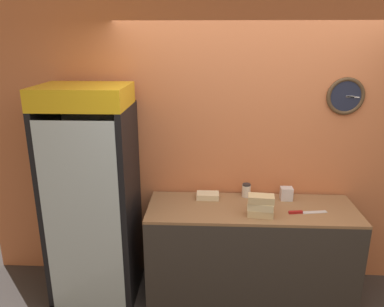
{
  "coord_description": "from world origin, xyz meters",
  "views": [
    {
      "loc": [
        -0.4,
        -2.2,
        2.37
      ],
      "look_at": [
        -0.54,
        0.95,
        1.38
      ],
      "focal_mm": 35.0,
      "sensor_mm": 36.0,
      "label": 1
    }
  ],
  "objects_px": {
    "napkin_dispenser": "(286,194)",
    "sandwich_stack_middle": "(261,206)",
    "sandwich_stack_top": "(261,199)",
    "chefs_knife": "(302,212)",
    "condiment_jar": "(246,190)",
    "beverage_cooler": "(93,184)",
    "sandwich_flat_left": "(208,196)",
    "sandwich_stack_bottom": "(260,212)"
  },
  "relations": [
    {
      "from": "napkin_dispenser",
      "to": "sandwich_stack_middle",
      "type": "bearing_deg",
      "value": -129.46
    },
    {
      "from": "sandwich_stack_top",
      "to": "chefs_knife",
      "type": "relative_size",
      "value": 0.67
    },
    {
      "from": "sandwich_stack_top",
      "to": "condiment_jar",
      "type": "relative_size",
      "value": 1.8
    },
    {
      "from": "chefs_knife",
      "to": "napkin_dispenser",
      "type": "bearing_deg",
      "value": 107.55
    },
    {
      "from": "beverage_cooler",
      "to": "sandwich_stack_top",
      "type": "distance_m",
      "value": 1.5
    },
    {
      "from": "condiment_jar",
      "to": "napkin_dispenser",
      "type": "distance_m",
      "value": 0.37
    },
    {
      "from": "beverage_cooler",
      "to": "chefs_knife",
      "type": "bearing_deg",
      "value": -3.97
    },
    {
      "from": "sandwich_flat_left",
      "to": "napkin_dispenser",
      "type": "distance_m",
      "value": 0.73
    },
    {
      "from": "beverage_cooler",
      "to": "sandwich_stack_middle",
      "type": "distance_m",
      "value": 1.5
    },
    {
      "from": "sandwich_flat_left",
      "to": "napkin_dispenser",
      "type": "relative_size",
      "value": 1.75
    },
    {
      "from": "beverage_cooler",
      "to": "condiment_jar",
      "type": "distance_m",
      "value": 1.43
    },
    {
      "from": "sandwich_stack_bottom",
      "to": "condiment_jar",
      "type": "distance_m",
      "value": 0.41
    },
    {
      "from": "sandwich_stack_middle",
      "to": "condiment_jar",
      "type": "height_order",
      "value": "condiment_jar"
    },
    {
      "from": "sandwich_stack_bottom",
      "to": "sandwich_flat_left",
      "type": "xyz_separation_m",
      "value": [
        -0.45,
        0.34,
        -0.0
      ]
    },
    {
      "from": "sandwich_stack_top",
      "to": "napkin_dispenser",
      "type": "bearing_deg",
      "value": 50.54
    },
    {
      "from": "sandwich_stack_middle",
      "to": "sandwich_flat_left",
      "type": "xyz_separation_m",
      "value": [
        -0.45,
        0.34,
        -0.07
      ]
    },
    {
      "from": "napkin_dispenser",
      "to": "chefs_knife",
      "type": "bearing_deg",
      "value": -72.45
    },
    {
      "from": "beverage_cooler",
      "to": "napkin_dispenser",
      "type": "height_order",
      "value": "beverage_cooler"
    },
    {
      "from": "sandwich_stack_bottom",
      "to": "napkin_dispenser",
      "type": "xyz_separation_m",
      "value": [
        0.28,
        0.35,
        0.03
      ]
    },
    {
      "from": "sandwich_stack_bottom",
      "to": "sandwich_flat_left",
      "type": "distance_m",
      "value": 0.56
    },
    {
      "from": "beverage_cooler",
      "to": "sandwich_stack_bottom",
      "type": "bearing_deg",
      "value": -7.6
    },
    {
      "from": "beverage_cooler",
      "to": "condiment_jar",
      "type": "bearing_deg",
      "value": 8.36
    },
    {
      "from": "beverage_cooler",
      "to": "sandwich_stack_bottom",
      "type": "relative_size",
      "value": 8.64
    },
    {
      "from": "sandwich_stack_middle",
      "to": "chefs_knife",
      "type": "distance_m",
      "value": 0.39
    },
    {
      "from": "sandwich_stack_bottom",
      "to": "condiment_jar",
      "type": "height_order",
      "value": "condiment_jar"
    },
    {
      "from": "sandwich_stack_bottom",
      "to": "sandwich_stack_top",
      "type": "xyz_separation_m",
      "value": [
        0.0,
        0.0,
        0.13
      ]
    },
    {
      "from": "condiment_jar",
      "to": "napkin_dispenser",
      "type": "bearing_deg",
      "value": -9.1
    },
    {
      "from": "sandwich_stack_top",
      "to": "sandwich_flat_left",
      "type": "bearing_deg",
      "value": 142.86
    },
    {
      "from": "chefs_knife",
      "to": "sandwich_stack_bottom",
      "type": "bearing_deg",
      "value": -169.43
    },
    {
      "from": "sandwich_stack_middle",
      "to": "condiment_jar",
      "type": "bearing_deg",
      "value": 101.52
    },
    {
      "from": "sandwich_stack_bottom",
      "to": "sandwich_stack_top",
      "type": "distance_m",
      "value": 0.13
    },
    {
      "from": "beverage_cooler",
      "to": "sandwich_stack_bottom",
      "type": "height_order",
      "value": "beverage_cooler"
    },
    {
      "from": "sandwich_flat_left",
      "to": "chefs_knife",
      "type": "distance_m",
      "value": 0.86
    },
    {
      "from": "sandwich_stack_top",
      "to": "condiment_jar",
      "type": "distance_m",
      "value": 0.42
    },
    {
      "from": "sandwich_flat_left",
      "to": "napkin_dispenser",
      "type": "bearing_deg",
      "value": 0.49
    },
    {
      "from": "beverage_cooler",
      "to": "napkin_dispenser",
      "type": "distance_m",
      "value": 1.78
    },
    {
      "from": "condiment_jar",
      "to": "beverage_cooler",
      "type": "bearing_deg",
      "value": -171.64
    },
    {
      "from": "sandwich_stack_top",
      "to": "napkin_dispenser",
      "type": "xyz_separation_m",
      "value": [
        0.28,
        0.35,
        -0.1
      ]
    },
    {
      "from": "chefs_knife",
      "to": "condiment_jar",
      "type": "relative_size",
      "value": 2.71
    },
    {
      "from": "beverage_cooler",
      "to": "napkin_dispenser",
      "type": "xyz_separation_m",
      "value": [
        1.77,
        0.15,
        -0.12
      ]
    },
    {
      "from": "sandwich_stack_top",
      "to": "condiment_jar",
      "type": "height_order",
      "value": "sandwich_stack_top"
    },
    {
      "from": "beverage_cooler",
      "to": "sandwich_stack_top",
      "type": "relative_size",
      "value": 8.69
    }
  ]
}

